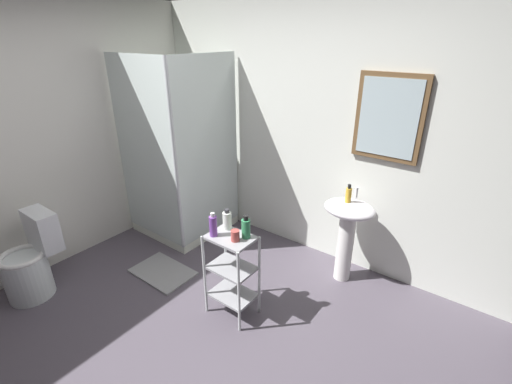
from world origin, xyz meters
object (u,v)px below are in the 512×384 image
object	(u,v)px
toilet	(31,263)
hand_soap_bottle	(348,195)
pedestal_sink	(348,225)
conditioner_bottle_purple	(213,226)
body_wash_bottle_green	(246,228)
bath_mat	(163,272)
lotion_bottle_white	(227,220)
storage_cart	(232,269)
rinse_cup	(235,236)
shower_stall	(183,196)

from	to	relation	value
toilet	hand_soap_bottle	xyz separation A→B (m)	(2.10, 1.85, 0.57)
pedestal_sink	conditioner_bottle_purple	bearing A→B (deg)	-122.11
body_wash_bottle_green	bath_mat	xyz separation A→B (m)	(-1.00, -0.08, -0.81)
pedestal_sink	hand_soap_bottle	xyz separation A→B (m)	(-0.02, -0.01, 0.30)
toilet	lotion_bottle_white	xyz separation A→B (m)	(1.48, 0.96, 0.50)
hand_soap_bottle	bath_mat	distance (m)	1.94
hand_soap_bottle	storage_cart	bearing A→B (deg)	-118.17
toilet	lotion_bottle_white	bearing A→B (deg)	32.93
bath_mat	hand_soap_bottle	bearing A→B (deg)	34.87
body_wash_bottle_green	conditioner_bottle_purple	bearing A→B (deg)	-148.89
toilet	storage_cart	bearing A→B (deg)	28.99
storage_cart	body_wash_bottle_green	distance (m)	0.40
storage_cart	conditioner_bottle_purple	size ratio (longest dim) A/B	3.79
storage_cart	body_wash_bottle_green	world-z (taller)	body_wash_bottle_green
toilet	storage_cart	xyz separation A→B (m)	(1.58, 0.88, 0.12)
body_wash_bottle_green	rinse_cup	distance (m)	0.10
body_wash_bottle_green	lotion_bottle_white	xyz separation A→B (m)	(-0.20, 0.02, -0.01)
bath_mat	lotion_bottle_white	bearing A→B (deg)	6.91
toilet	lotion_bottle_white	distance (m)	1.83
toilet	conditioner_bottle_purple	xyz separation A→B (m)	(1.47, 0.81, 0.51)
hand_soap_bottle	lotion_bottle_white	distance (m)	1.09
shower_stall	body_wash_bottle_green	world-z (taller)	shower_stall
storage_cart	rinse_cup	bearing A→B (deg)	-17.16
storage_cart	rinse_cup	world-z (taller)	rinse_cup
hand_soap_bottle	body_wash_bottle_green	distance (m)	1.00
pedestal_sink	toilet	distance (m)	2.84
pedestal_sink	toilet	xyz separation A→B (m)	(-2.12, -1.86, -0.26)
pedestal_sink	storage_cart	bearing A→B (deg)	-118.86
bath_mat	storage_cart	bearing A→B (deg)	1.00
pedestal_sink	lotion_bottle_white	size ratio (longest dim) A/B	4.74
body_wash_bottle_green	toilet	bearing A→B (deg)	-150.74
lotion_bottle_white	bath_mat	distance (m)	1.14
lotion_bottle_white	pedestal_sink	bearing A→B (deg)	54.44
toilet	rinse_cup	distance (m)	1.91
body_wash_bottle_green	rinse_cup	world-z (taller)	body_wash_bottle_green
pedestal_sink	bath_mat	xyz separation A→B (m)	(-1.44, -1.00, -0.57)
toilet	hand_soap_bottle	bearing A→B (deg)	41.35
body_wash_bottle_green	bath_mat	size ratio (longest dim) A/B	0.31
toilet	body_wash_bottle_green	world-z (taller)	body_wash_bottle_green
hand_soap_bottle	lotion_bottle_white	bearing A→B (deg)	-124.98
body_wash_bottle_green	shower_stall	bearing A→B (deg)	156.46
lotion_bottle_white	conditioner_bottle_purple	bearing A→B (deg)	-94.86
pedestal_sink	body_wash_bottle_green	bearing A→B (deg)	-115.72
bath_mat	toilet	bearing A→B (deg)	-128.42
lotion_bottle_white	shower_stall	bearing A→B (deg)	153.62
pedestal_sink	rinse_cup	distance (m)	1.13
pedestal_sink	hand_soap_bottle	world-z (taller)	hand_soap_bottle
storage_cart	conditioner_bottle_purple	bearing A→B (deg)	-150.81
pedestal_sink	body_wash_bottle_green	world-z (taller)	body_wash_bottle_green
lotion_bottle_white	body_wash_bottle_green	bearing A→B (deg)	-4.25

